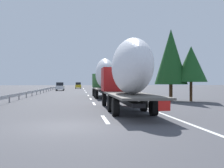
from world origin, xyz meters
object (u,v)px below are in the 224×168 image
Objects in this scene: truck_trailing at (128,73)px; car_yellow_coupe at (78,85)px; road_sign at (111,80)px; car_white_van at (60,86)px; truck_lead at (104,76)px.

car_yellow_coupe is (66.38, 3.38, -1.59)m from truck_trailing.
car_white_van is at bearing 44.65° from road_sign.
truck_trailing is at bearing 175.03° from road_sign.
truck_lead is 3.72× the size of road_sign.
car_white_van is 20.44m from car_yellow_coupe.
road_sign is (35.63, -3.10, -0.25)m from truck_trailing.
car_yellow_coupe reaches higher than car_white_van.
car_yellow_coupe is at bearing 3.90° from truck_lead.
truck_trailing is 46.98m from car_white_van.
car_white_van is (29.50, 7.50, -1.73)m from truck_lead.
road_sign is (18.78, -3.10, -0.38)m from truck_lead.
car_yellow_coupe is (49.53, 3.38, -1.72)m from truck_lead.
truck_lead reaches higher than road_sign.
truck_trailing reaches higher than car_yellow_coupe.
truck_lead is at bearing -176.10° from car_yellow_coupe.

